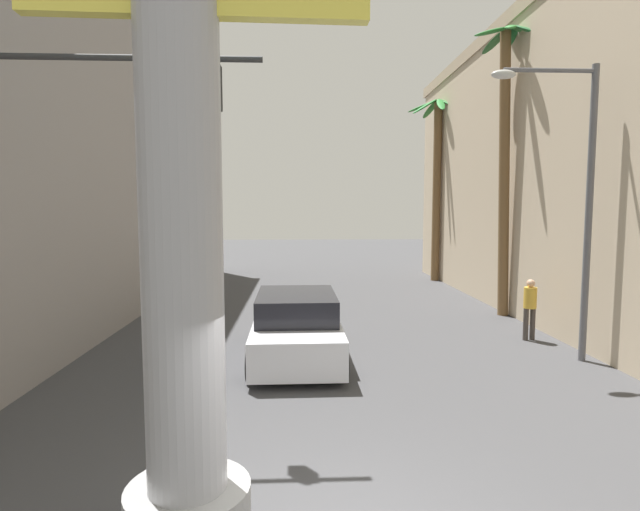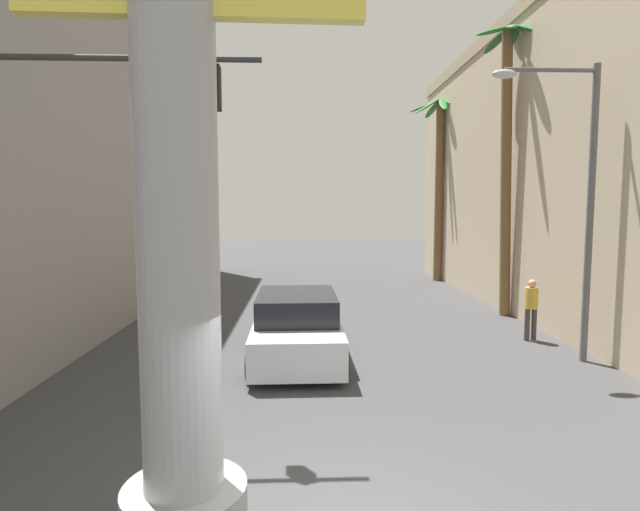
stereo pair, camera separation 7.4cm
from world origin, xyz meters
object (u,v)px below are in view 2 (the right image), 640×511
(street_lamp, at_px, (575,184))
(pedestrian_mid_right, at_px, (531,305))
(palm_tree_far_right, at_px, (439,172))
(traffic_light_mast, at_px, (36,165))
(neon_sign_pole, at_px, (173,26))
(pedestrian_far_left, at_px, (167,277))
(palm_tree_mid_right, at_px, (508,144))
(car_lead, at_px, (297,327))
(palm_tree_far_left, at_px, (167,196))

(street_lamp, height_order, pedestrian_mid_right, street_lamp)
(palm_tree_far_right, bearing_deg, traffic_light_mast, -124.01)
(neon_sign_pole, relative_size, pedestrian_far_left, 6.54)
(neon_sign_pole, relative_size, palm_tree_mid_right, 1.20)
(street_lamp, relative_size, pedestrian_far_left, 3.93)
(neon_sign_pole, bearing_deg, palm_tree_far_right, 67.77)
(car_lead, distance_m, pedestrian_mid_right, 6.48)
(palm_tree_far_left, bearing_deg, car_lead, -62.10)
(traffic_light_mast, relative_size, palm_tree_far_left, 0.91)
(palm_tree_far_right, height_order, pedestrian_far_left, palm_tree_far_right)
(car_lead, height_order, palm_tree_far_right, palm_tree_far_right)
(car_lead, height_order, pedestrian_mid_right, pedestrian_mid_right)
(palm_tree_far_right, bearing_deg, street_lamp, -92.49)
(street_lamp, bearing_deg, palm_tree_far_left, 135.86)
(car_lead, distance_m, palm_tree_mid_right, 9.59)
(car_lead, bearing_deg, palm_tree_far_left, 117.90)
(traffic_light_mast, height_order, pedestrian_far_left, traffic_light_mast)
(palm_tree_far_right, bearing_deg, pedestrian_mid_right, -92.93)
(street_lamp, distance_m, pedestrian_far_left, 13.97)
(traffic_light_mast, bearing_deg, street_lamp, 15.89)
(neon_sign_pole, bearing_deg, palm_tree_far_left, 105.20)
(car_lead, relative_size, pedestrian_far_left, 2.72)
(palm_tree_mid_right, relative_size, pedestrian_far_left, 5.47)
(traffic_light_mast, distance_m, pedestrian_mid_right, 12.00)
(neon_sign_pole, bearing_deg, street_lamp, 39.98)
(neon_sign_pole, distance_m, palm_tree_far_left, 19.00)
(car_lead, distance_m, pedestrian_far_left, 8.59)
(neon_sign_pole, distance_m, traffic_light_mast, 4.57)
(traffic_light_mast, height_order, palm_tree_far_left, palm_tree_far_left)
(traffic_light_mast, height_order, pedestrian_mid_right, traffic_light_mast)
(street_lamp, bearing_deg, car_lead, 174.73)
(pedestrian_far_left, distance_m, pedestrian_mid_right, 12.66)
(palm_tree_far_left, bearing_deg, pedestrian_far_left, -75.79)
(pedestrian_far_left, height_order, pedestrian_mid_right, pedestrian_far_left)
(palm_tree_mid_right, bearing_deg, palm_tree_far_right, 89.53)
(car_lead, relative_size, pedestrian_mid_right, 2.80)
(traffic_light_mast, height_order, car_lead, traffic_light_mast)
(neon_sign_pole, relative_size, street_lamp, 1.66)
(palm_tree_far_right, bearing_deg, car_lead, -118.41)
(neon_sign_pole, xyz_separation_m, car_lead, (1.10, 6.83, -4.56))
(car_lead, bearing_deg, traffic_light_mast, -139.14)
(palm_tree_mid_right, bearing_deg, traffic_light_mast, -143.75)
(car_lead, xyz_separation_m, palm_tree_far_left, (-6.07, 11.47, 3.42))
(traffic_light_mast, bearing_deg, pedestrian_far_left, 94.43)
(street_lamp, height_order, traffic_light_mast, street_lamp)
(traffic_light_mast, relative_size, pedestrian_mid_right, 3.61)
(street_lamp, height_order, palm_tree_far_right, palm_tree_far_right)
(neon_sign_pole, relative_size, pedestrian_mid_right, 6.75)
(street_lamp, xyz_separation_m, traffic_light_mast, (-10.48, -2.98, 0.12))
(palm_tree_far_left, bearing_deg, traffic_light_mast, -82.62)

